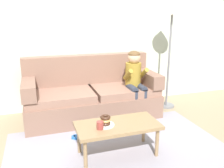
% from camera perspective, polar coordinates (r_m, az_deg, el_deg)
% --- Properties ---
extents(ground, '(10.00, 10.00, 0.00)m').
position_cam_1_polar(ground, '(3.40, -0.28, -12.86)').
color(ground, '#9E896B').
extents(wall_back, '(8.00, 0.10, 2.80)m').
position_cam_1_polar(wall_back, '(4.34, -6.17, 12.72)').
color(wall_back, beige).
rests_on(wall_back, ground).
extents(area_rug, '(2.76, 1.61, 0.01)m').
position_cam_1_polar(area_rug, '(3.19, 1.15, -14.82)').
color(area_rug, '#9993A3').
rests_on(area_rug, ground).
extents(couch, '(2.17, 0.90, 1.00)m').
position_cam_1_polar(couch, '(4.00, -4.86, -2.82)').
color(couch, '#846051').
rests_on(couch, ground).
extents(coffee_table, '(0.99, 0.49, 0.41)m').
position_cam_1_polar(coffee_table, '(2.86, 1.37, -10.43)').
color(coffee_table, '#937551').
rests_on(coffee_table, ground).
extents(person_child, '(0.34, 0.58, 1.10)m').
position_cam_1_polar(person_child, '(3.93, 5.55, 1.61)').
color(person_child, olive).
rests_on(person_child, ground).
extents(plate, '(0.21, 0.21, 0.01)m').
position_cam_1_polar(plate, '(2.80, -1.58, -9.83)').
color(plate, white).
rests_on(plate, coffee_table).
extents(donut, '(0.16, 0.16, 0.04)m').
position_cam_1_polar(donut, '(2.79, -1.59, -9.36)').
color(donut, '#422619').
rests_on(donut, plate).
extents(donut_second, '(0.14, 0.14, 0.04)m').
position_cam_1_polar(donut_second, '(2.78, -1.59, -8.69)').
color(donut_second, tan).
rests_on(donut_second, donut).
extents(donut_third, '(0.17, 0.17, 0.04)m').
position_cam_1_polar(donut_third, '(2.76, -1.60, -8.02)').
color(donut_third, '#422619').
rests_on(donut_third, donut_second).
extents(mug, '(0.08, 0.08, 0.09)m').
position_cam_1_polar(mug, '(2.71, -2.89, -9.89)').
color(mug, '#993D38').
rests_on(mug, coffee_table).
extents(toy_controller, '(0.23, 0.09, 0.05)m').
position_cam_1_polar(toy_controller, '(3.41, -7.84, -12.48)').
color(toy_controller, blue).
rests_on(toy_controller, ground).
extents(floor_lamp, '(0.36, 0.36, 1.93)m').
position_cam_1_polar(floor_lamp, '(4.32, 14.22, 15.26)').
color(floor_lamp, slate).
rests_on(floor_lamp, ground).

